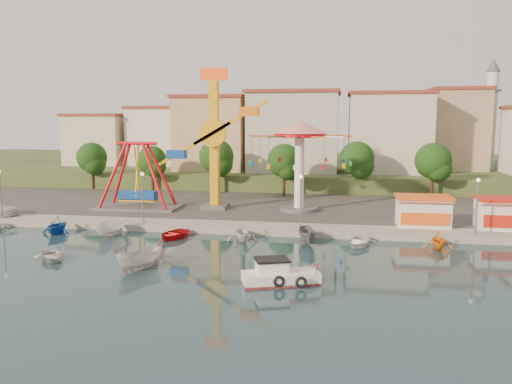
% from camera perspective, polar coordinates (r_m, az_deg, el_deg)
% --- Properties ---
extents(ground, '(200.00, 200.00, 0.00)m').
position_cam_1_polar(ground, '(37.87, -8.83, -8.83)').
color(ground, '#16323C').
rests_on(ground, ground).
extents(quay_deck, '(200.00, 100.00, 0.60)m').
position_cam_1_polar(quay_deck, '(97.63, 2.66, 1.78)').
color(quay_deck, '#9E998E').
rests_on(quay_deck, ground).
extents(asphalt_pad, '(90.00, 28.00, 0.01)m').
position_cam_1_polar(asphalt_pad, '(66.20, -0.67, -0.93)').
color(asphalt_pad, '#4C4944').
rests_on(asphalt_pad, quay_deck).
extents(hill_terrace, '(200.00, 60.00, 3.00)m').
position_cam_1_polar(hill_terrace, '(102.45, 3.00, 2.75)').
color(hill_terrace, '#384C26').
rests_on(hill_terrace, ground).
extents(pirate_ship_ride, '(10.00, 5.00, 8.00)m').
position_cam_1_polar(pirate_ship_ride, '(61.05, -13.41, 1.68)').
color(pirate_ship_ride, '#59595E').
rests_on(pirate_ship_ride, quay_deck).
extents(kamikaze_tower, '(8.87, 3.10, 16.50)m').
position_cam_1_polar(kamikaze_tower, '(58.89, -4.40, 5.50)').
color(kamikaze_tower, '#59595E').
rests_on(kamikaze_tower, quay_deck).
extents(wave_swinger, '(11.60, 11.60, 10.40)m').
position_cam_1_polar(wave_swinger, '(57.76, 5.01, 5.30)').
color(wave_swinger, '#59595E').
rests_on(wave_swinger, quay_deck).
extents(booth_left, '(5.40, 3.78, 3.08)m').
position_cam_1_polar(booth_left, '(52.25, 18.53, -2.04)').
color(booth_left, white).
rests_on(booth_left, quay_deck).
extents(booth_mid, '(5.40, 3.78, 3.08)m').
position_cam_1_polar(booth_mid, '(53.99, 26.53, -2.16)').
color(booth_mid, white).
rests_on(booth_mid, quay_deck).
extents(lamp_post_0, '(0.14, 0.14, 5.00)m').
position_cam_1_polar(lamp_post_0, '(59.75, -27.14, -0.38)').
color(lamp_post_0, '#59595E').
rests_on(lamp_post_0, quay_deck).
extents(lamp_post_1, '(0.14, 0.14, 5.00)m').
position_cam_1_polar(lamp_post_1, '(51.84, -12.79, -0.84)').
color(lamp_post_1, '#59595E').
rests_on(lamp_post_1, quay_deck).
extents(lamp_post_2, '(0.14, 0.14, 5.00)m').
position_cam_1_polar(lamp_post_2, '(48.13, 5.13, -1.35)').
color(lamp_post_2, '#59595E').
rests_on(lamp_post_2, quay_deck).
extents(lamp_post_3, '(0.14, 0.14, 5.00)m').
position_cam_1_polar(lamp_post_3, '(49.58, 23.90, -1.74)').
color(lamp_post_3, '#59595E').
rests_on(lamp_post_3, quay_deck).
extents(tree_0, '(4.60, 4.60, 7.19)m').
position_cam_1_polar(tree_0, '(80.81, -18.26, 3.76)').
color(tree_0, '#382314').
rests_on(tree_0, quay_deck).
extents(tree_1, '(4.35, 4.35, 6.80)m').
position_cam_1_polar(tree_1, '(76.01, -11.81, 3.55)').
color(tree_1, '#382314').
rests_on(tree_1, quay_deck).
extents(tree_2, '(5.02, 5.02, 7.85)m').
position_cam_1_polar(tree_2, '(72.51, -4.54, 4.05)').
color(tree_2, '#382314').
rests_on(tree_2, quay_deck).
extents(tree_3, '(4.68, 4.68, 7.32)m').
position_cam_1_polar(tree_3, '(69.34, 3.22, 3.58)').
color(tree_3, '#382314').
rests_on(tree_3, quay_deck).
extents(tree_4, '(4.86, 4.86, 7.60)m').
position_cam_1_polar(tree_4, '(71.94, 11.45, 3.75)').
color(tree_4, '#382314').
rests_on(tree_4, quay_deck).
extents(tree_5, '(4.83, 4.83, 7.54)m').
position_cam_1_polar(tree_5, '(71.18, 19.58, 3.37)').
color(tree_5, '#382314').
rests_on(tree_5, quay_deck).
extents(building_0, '(9.26, 9.53, 11.87)m').
position_cam_1_polar(building_0, '(92.16, -19.80, 6.33)').
color(building_0, beige).
rests_on(building_0, hill_terrace).
extents(building_1, '(12.33, 9.01, 8.63)m').
position_cam_1_polar(building_1, '(91.91, -11.52, 5.63)').
color(building_1, silver).
rests_on(building_1, hill_terrace).
extents(building_2, '(11.95, 9.28, 11.23)m').
position_cam_1_polar(building_2, '(88.58, -3.40, 6.53)').
color(building_2, tan).
rests_on(building_2, hill_terrace).
extents(building_3, '(12.59, 10.50, 9.20)m').
position_cam_1_polar(building_3, '(83.44, 5.44, 5.72)').
color(building_3, beige).
rests_on(building_3, hill_terrace).
extents(building_4, '(10.75, 9.23, 9.24)m').
position_cam_1_polar(building_4, '(86.94, 14.53, 5.60)').
color(building_4, beige).
rests_on(building_4, hill_terrace).
extents(building_5, '(12.77, 10.96, 11.21)m').
position_cam_1_polar(building_5, '(87.23, 23.44, 5.86)').
color(building_5, tan).
rests_on(building_5, hill_terrace).
extents(minaret, '(2.80, 2.80, 18.00)m').
position_cam_1_polar(minaret, '(91.68, 25.25, 8.29)').
color(minaret, silver).
rests_on(minaret, hill_terrace).
extents(cabin_motorboat, '(5.57, 3.61, 1.83)m').
position_cam_1_polar(cabin_motorboat, '(34.47, 2.62, -9.59)').
color(cabin_motorboat, white).
rests_on(cabin_motorboat, ground).
extents(rowboat_a, '(4.04, 4.09, 0.70)m').
position_cam_1_polar(rowboat_a, '(43.13, -22.28, -6.77)').
color(rowboat_a, beige).
rests_on(rowboat_a, ground).
extents(skiff, '(3.32, 4.20, 1.54)m').
position_cam_1_polar(skiff, '(38.46, -13.21, -7.49)').
color(skiff, silver).
rests_on(skiff, ground).
extents(moored_boat_1, '(3.00, 3.42, 1.72)m').
position_cam_1_polar(moored_boat_1, '(52.88, -21.81, -3.52)').
color(moored_boat_1, '#1245A2').
rests_on(moored_boat_1, ground).
extents(moored_boat_2, '(2.49, 4.35, 1.58)m').
position_cam_1_polar(moored_boat_2, '(50.24, -16.35, -3.93)').
color(moored_boat_2, white).
rests_on(moored_boat_2, ground).
extents(moored_boat_3, '(3.66, 4.52, 0.82)m').
position_cam_1_polar(moored_boat_3, '(47.92, -9.45, -4.75)').
color(moored_boat_3, red).
rests_on(moored_boat_3, ground).
extents(moored_boat_4, '(3.66, 3.95, 1.72)m').
position_cam_1_polar(moored_boat_4, '(46.12, -1.63, -4.57)').
color(moored_boat_4, silver).
rests_on(moored_boat_4, ground).
extents(moored_boat_5, '(2.08, 3.94, 1.45)m').
position_cam_1_polar(moored_boat_5, '(45.40, 5.89, -4.99)').
color(moored_boat_5, slate).
rests_on(moored_boat_5, ground).
extents(moored_boat_6, '(3.67, 4.44, 0.80)m').
position_cam_1_polar(moored_boat_6, '(45.43, 11.65, -5.53)').
color(moored_boat_6, white).
rests_on(moored_boat_6, ground).
extents(moored_boat_7, '(2.74, 3.10, 1.53)m').
position_cam_1_polar(moored_boat_7, '(46.11, 20.09, -5.19)').
color(moored_boat_7, orange).
rests_on(moored_boat_7, ground).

